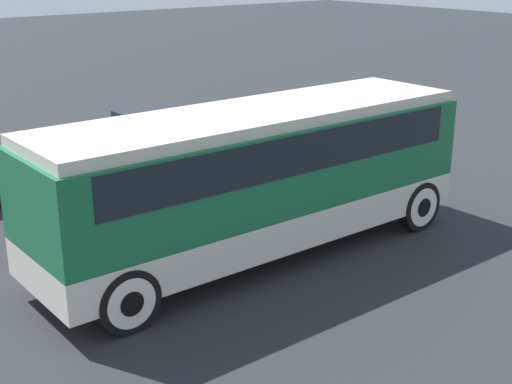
% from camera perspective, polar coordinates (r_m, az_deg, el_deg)
% --- Properties ---
extents(ground_plane, '(120.00, 120.00, 0.00)m').
position_cam_1_polar(ground_plane, '(15.22, 0.00, -5.06)').
color(ground_plane, '#26282B').
extents(tour_bus, '(9.61, 2.67, 3.15)m').
position_cam_1_polar(tour_bus, '(14.61, 0.29, 1.89)').
color(tour_bus, silver).
rests_on(tour_bus, ground_plane).
extents(parked_car_near, '(4.38, 1.83, 1.41)m').
position_cam_1_polar(parked_car_near, '(20.13, -7.71, 2.87)').
color(parked_car_near, black).
rests_on(parked_car_near, ground_plane).
extents(parked_car_mid, '(4.20, 1.81, 1.40)m').
position_cam_1_polar(parked_car_mid, '(22.98, -7.83, 4.85)').
color(parked_car_mid, navy).
rests_on(parked_car_mid, ground_plane).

